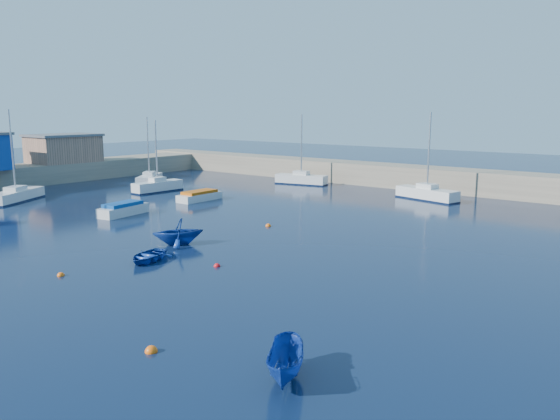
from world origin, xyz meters
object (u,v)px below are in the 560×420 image
Objects in this scene: sailboat_2 at (16,195)px; sailboat_4 at (149,179)px; sailboat_5 at (301,179)px; motorboat_1 at (123,209)px; sailboat_6 at (427,193)px; dinghy_right at (286,363)px; sailboat_3 at (158,186)px; dinghy_left at (178,232)px; motorboat_2 at (200,196)px; brick_shed_a at (64,149)px; dinghy_center at (148,256)px.

sailboat_2 is 17.45m from sailboat_4.
motorboat_1 is (-0.12, -26.43, -0.13)m from sailboat_5.
dinghy_right is (12.26, -39.48, -0.04)m from sailboat_6.
motorboat_1 is (8.88, -11.03, -0.12)m from sailboat_3.
sailboat_3 is at bearing 176.53° from dinghy_left.
sailboat_2 is 14.62m from sailboat_3.
sailboat_6 is 41.34m from dinghy_right.
motorboat_1 is 0.97× the size of motorboat_2.
sailboat_2 is 18.68m from motorboat_2.
sailboat_6 is at bearing 18.44° from brick_shed_a.
sailboat_2 is 1.07× the size of sailboat_5.
sailboat_5 is at bearing 31.39° from brick_shed_a.
sailboat_5 reaches higher than dinghy_right.
dinghy_center is (14.45, -17.89, -0.15)m from motorboat_2.
dinghy_right reaches higher than dinghy_center.
brick_shed_a is 1.59× the size of motorboat_2.
dinghy_right is at bearing -45.55° from sailboat_2.
sailboat_3 is 1.60× the size of motorboat_2.
dinghy_center is (13.72, -34.55, -0.34)m from sailboat_5.
sailboat_3 is 17.84m from sailboat_5.
sailboat_2 is at bearing -124.11° from sailboat_4.
sailboat_6 is at bearing -20.18° from sailboat_4.
sailboat_6 reaches higher than motorboat_2.
sailboat_4 reaches higher than brick_shed_a.
sailboat_5 is 32.79m from dinghy_left.
dinghy_left is at bearing -71.32° from sailboat_4.
sailboat_2 is at bearing 139.77° from sailboat_5.
sailboat_5 is 2.74× the size of dinghy_center.
brick_shed_a reaches higher than dinghy_center.
dinghy_left is (27.64, -19.24, 0.32)m from sailboat_4.
dinghy_left is (-5.46, -28.92, 0.24)m from sailboat_6.
motorboat_2 is at bearing 109.43° from dinghy_center.
sailboat_4 is at bearing 120.63° from sailboat_6.
dinghy_center is at bearing -33.66° from dinghy_left.
sailboat_5 is at bearing 62.00° from sailboat_3.
dinghy_left is (11.94, -30.54, 0.24)m from sailboat_5.
sailboat_2 is at bearing -179.58° from motorboat_1.
sailboat_3 is 25.84m from dinghy_left.
sailboat_6 is (26.40, 13.78, 0.01)m from sailboat_3.
motorboat_2 is 1.59× the size of dinghy_center.
dinghy_left is (12.06, -4.11, 0.37)m from motorboat_1.
brick_shed_a is 0.89× the size of sailboat_6.
sailboat_5 is at bearing 143.74° from dinghy_left.
dinghy_center is 17.23m from dinghy_right.
dinghy_left is at bearing 94.45° from dinghy_center.
motorboat_2 is at bearing 144.02° from sailboat_6.
dinghy_left is (26.92, -1.80, 0.29)m from sailboat_2.
sailboat_5 is at bearing 81.33° from motorboat_1.
sailboat_6 is 29.43m from dinghy_left.
motorboat_2 is (14.98, -5.36, -0.11)m from sailboat_4.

